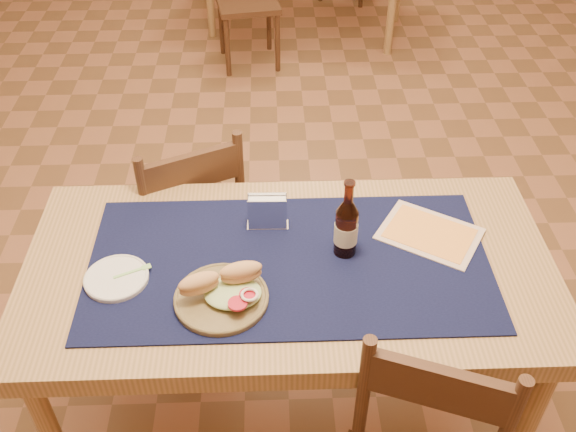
{
  "coord_description": "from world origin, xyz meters",
  "views": [
    {
      "loc": [
        -0.05,
        -2.17,
        2.11
      ],
      "look_at": [
        0.0,
        -0.7,
        0.85
      ],
      "focal_mm": 40.0,
      "sensor_mm": 36.0,
      "label": 1
    }
  ],
  "objects_px": {
    "sandwich_plate": "(224,292)",
    "chair_main_far": "(187,217)",
    "main_table": "(289,282)",
    "napkin_holder": "(267,213)",
    "beer_bottle": "(346,227)"
  },
  "relations": [
    {
      "from": "sandwich_plate",
      "to": "chair_main_far",
      "type": "bearing_deg",
      "value": 105.46
    },
    {
      "from": "chair_main_far",
      "to": "sandwich_plate",
      "type": "distance_m",
      "value": 0.8
    },
    {
      "from": "main_table",
      "to": "sandwich_plate",
      "type": "xyz_separation_m",
      "value": [
        -0.19,
        -0.14,
        0.12
      ]
    },
    {
      "from": "chair_main_far",
      "to": "napkin_holder",
      "type": "xyz_separation_m",
      "value": [
        0.32,
        -0.39,
        0.35
      ]
    },
    {
      "from": "beer_bottle",
      "to": "sandwich_plate",
      "type": "bearing_deg",
      "value": -152.98
    },
    {
      "from": "napkin_holder",
      "to": "beer_bottle",
      "type": "bearing_deg",
      "value": -28.78
    },
    {
      "from": "sandwich_plate",
      "to": "beer_bottle",
      "type": "distance_m",
      "value": 0.41
    },
    {
      "from": "main_table",
      "to": "napkin_holder",
      "type": "xyz_separation_m",
      "value": [
        -0.06,
        0.17,
        0.14
      ]
    },
    {
      "from": "main_table",
      "to": "chair_main_far",
      "type": "distance_m",
      "value": 0.71
    },
    {
      "from": "main_table",
      "to": "beer_bottle",
      "type": "bearing_deg",
      "value": 12.62
    },
    {
      "from": "main_table",
      "to": "chair_main_far",
      "type": "height_order",
      "value": "chair_main_far"
    },
    {
      "from": "beer_bottle",
      "to": "napkin_holder",
      "type": "bearing_deg",
      "value": 151.22
    },
    {
      "from": "sandwich_plate",
      "to": "main_table",
      "type": "bearing_deg",
      "value": 37.54
    },
    {
      "from": "chair_main_far",
      "to": "sandwich_plate",
      "type": "relative_size",
      "value": 3.33
    },
    {
      "from": "main_table",
      "to": "napkin_holder",
      "type": "relative_size",
      "value": 12.13
    }
  ]
}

